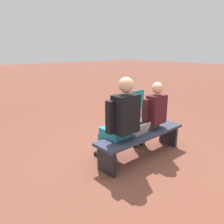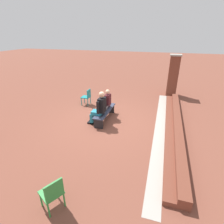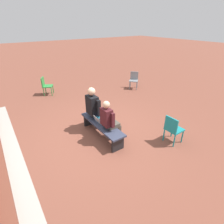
{
  "view_description": "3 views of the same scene",
  "coord_description": "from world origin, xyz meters",
  "px_view_note": "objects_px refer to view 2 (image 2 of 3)",
  "views": [
    {
      "loc": [
        2.59,
        2.24,
        1.8
      ],
      "look_at": [
        0.16,
        -0.49,
        0.77
      ],
      "focal_mm": 35.0,
      "sensor_mm": 36.0,
      "label": 1
    },
    {
      "loc": [
        6.4,
        2.24,
        3.52
      ],
      "look_at": [
        0.33,
        0.42,
        0.62
      ],
      "focal_mm": 28.0,
      "sensor_mm": 36.0,
      "label": 2
    },
    {
      "loc": [
        -3.89,
        2.24,
        3.12
      ],
      "look_at": [
        -0.3,
        -0.28,
        0.83
      ],
      "focal_mm": 28.0,
      "sensor_mm": 36.0,
      "label": 3
    }
  ],
  "objects_px": {
    "person_adult": "(99,107)",
    "plastic_chair_far_right": "(87,96)",
    "plastic_chair_far_left": "(53,193)",
    "person_student": "(106,102)",
    "laptop": "(104,110)",
    "bench": "(105,112)"
  },
  "relations": [
    {
      "from": "plastic_chair_far_right",
      "to": "plastic_chair_far_left",
      "type": "relative_size",
      "value": 1.0
    },
    {
      "from": "person_student",
      "to": "bench",
      "type": "bearing_deg",
      "value": 11.4
    },
    {
      "from": "person_adult",
      "to": "plastic_chair_far_right",
      "type": "bearing_deg",
      "value": -143.12
    },
    {
      "from": "plastic_chair_far_right",
      "to": "plastic_chair_far_left",
      "type": "distance_m",
      "value": 6.04
    },
    {
      "from": "plastic_chair_far_left",
      "to": "person_student",
      "type": "bearing_deg",
      "value": -175.12
    },
    {
      "from": "person_adult",
      "to": "plastic_chair_far_right",
      "type": "height_order",
      "value": "person_adult"
    },
    {
      "from": "person_adult",
      "to": "laptop",
      "type": "height_order",
      "value": "person_adult"
    },
    {
      "from": "person_student",
      "to": "laptop",
      "type": "xyz_separation_m",
      "value": [
        0.42,
        0.08,
        -0.19
      ]
    },
    {
      "from": "person_adult",
      "to": "plastic_chair_far_left",
      "type": "xyz_separation_m",
      "value": [
        3.92,
        0.41,
        -0.27
      ]
    },
    {
      "from": "plastic_chair_far_right",
      "to": "plastic_chair_far_left",
      "type": "xyz_separation_m",
      "value": [
        5.77,
        1.79,
        0.0
      ]
    },
    {
      "from": "person_student",
      "to": "person_adult",
      "type": "xyz_separation_m",
      "value": [
        0.77,
        -0.01,
        0.06
      ]
    },
    {
      "from": "laptop",
      "to": "plastic_chair_far_left",
      "type": "bearing_deg",
      "value": 4.34
    },
    {
      "from": "bench",
      "to": "laptop",
      "type": "height_order",
      "value": "laptop"
    },
    {
      "from": "person_student",
      "to": "plastic_chair_far_right",
      "type": "xyz_separation_m",
      "value": [
        -1.08,
        -1.39,
        -0.21
      ]
    },
    {
      "from": "bench",
      "to": "plastic_chair_far_left",
      "type": "height_order",
      "value": "plastic_chair_far_left"
    },
    {
      "from": "bench",
      "to": "person_adult",
      "type": "bearing_deg",
      "value": -9.19
    },
    {
      "from": "person_student",
      "to": "laptop",
      "type": "bearing_deg",
      "value": 10.32
    },
    {
      "from": "person_adult",
      "to": "laptop",
      "type": "bearing_deg",
      "value": 166.35
    },
    {
      "from": "person_student",
      "to": "plastic_chair_far_right",
      "type": "relative_size",
      "value": 1.53
    },
    {
      "from": "person_adult",
      "to": "plastic_chair_far_right",
      "type": "distance_m",
      "value": 2.32
    },
    {
      "from": "plastic_chair_far_right",
      "to": "person_student",
      "type": "bearing_deg",
      "value": 52.26
    },
    {
      "from": "person_adult",
      "to": "plastic_chair_far_left",
      "type": "height_order",
      "value": "person_adult"
    }
  ]
}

